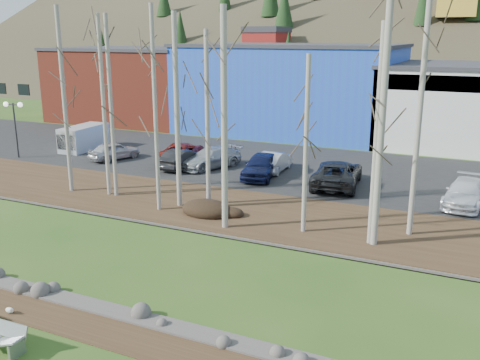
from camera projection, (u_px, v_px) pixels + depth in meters
The scene contains 32 objects.
ground at pixel (27, 355), 15.68m from camera, with size 200.00×200.00×0.00m, color #284C16.
dirt_strip at pixel (76, 321), 17.51m from camera, with size 80.00×1.80×0.03m, color #382616.
near_bank_rocks at pixel (96, 308), 18.39m from camera, with size 80.00×0.80×0.50m, color #47423D, non-canonical shape.
river at pixel (162, 264), 21.97m from camera, with size 80.00×8.00×0.90m, color #142131, non-canonical shape.
far_bank_rocks at pixel (209, 231), 25.55m from camera, with size 80.00×0.80×0.46m, color #47423D, non-canonical shape.
far_bank at pixel (238, 211), 28.33m from camera, with size 80.00×7.00×0.15m, color #382616.
parking_lot at pixel (302, 168), 37.50m from camera, with size 80.00×14.00×0.14m, color black.
building_brick at pixel (136, 84), 58.57m from camera, with size 16.32×12.24×7.80m.
building_blue at pixel (291, 88), 51.12m from camera, with size 20.40×12.24×8.30m.
seagull at pixel (10, 310), 17.93m from camera, with size 0.39×0.18×0.28m.
dirt_mound at pixel (207, 209), 27.58m from camera, with size 2.74×1.93×0.54m, color black.
birch_0 at pixel (64, 102), 30.43m from camera, with size 0.24×0.24×10.54m.
birch_1 at pixel (111, 108), 29.55m from camera, with size 0.22×0.22×10.07m.
birch_2 at pixel (177, 112), 27.71m from camera, with size 0.27×0.27×10.10m.
birch_3 at pixel (155, 111), 27.00m from camera, with size 0.21×0.21×10.44m.
birch_4 at pixel (224, 121), 24.41m from camera, with size 0.30×0.30×10.24m.
birch_5 at pixel (207, 122), 27.48m from camera, with size 0.24×0.24×9.23m.
birch_6 at pixel (306, 146), 24.12m from camera, with size 0.22×0.22×8.16m.
birch_7 at pixel (383, 113), 22.12m from camera, with size 0.30×0.30×11.64m.
birch_8 at pixel (377, 138), 22.53m from camera, with size 0.25×0.25×9.49m.
birch_9 at pixel (420, 113), 23.36m from camera, with size 0.25×0.25×11.32m.
birch_10 at pixel (104, 107), 29.76m from camera, with size 0.22×0.22×10.07m.
street_lamp at pixel (14, 114), 39.57m from camera, with size 1.58×0.58×4.19m.
car_0 at pixel (114, 151), 39.62m from camera, with size 1.55×3.85×1.31m, color silver.
car_1 at pixel (182, 159), 37.03m from camera, with size 1.42×4.08×1.34m, color black.
car_2 at pixel (182, 152), 38.87m from camera, with size 2.37×5.13×1.43m, color maroon.
car_3 at pixel (211, 158), 37.10m from camera, with size 1.93×4.75×1.38m, color #A6ABAE.
car_4 at pixel (261, 166), 34.54m from camera, with size 1.86×4.62×1.57m, color #151C44.
car_5 at pixel (274, 161), 36.19m from camera, with size 1.45×4.15×1.37m, color silver.
car_6 at pixel (337, 173), 32.57m from camera, with size 2.62×5.67×1.58m, color #28282A.
car_7 at pixel (465, 193), 28.94m from camera, with size 1.92×4.72×1.37m, color white.
van_grey at pixel (82, 138), 42.84m from camera, with size 2.10×4.48×1.91m.
Camera 1 is at (11.53, -9.81, 9.08)m, focal length 40.00 mm.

